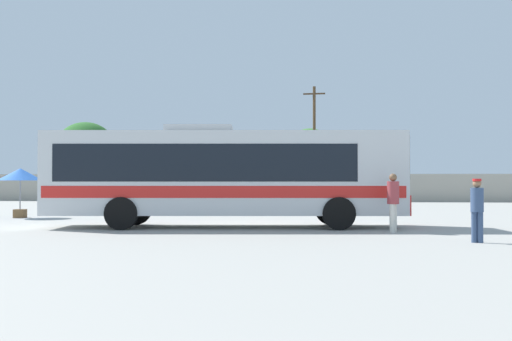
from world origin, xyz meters
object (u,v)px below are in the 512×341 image
object	(u,v)px
attendant_by_bus_door	(393,199)
parked_car_second_red	(241,192)
roadside_tree_midleft	(180,147)
vendor_umbrella_near_gate_blue	(20,176)
passenger_waiting_on_apron	(477,206)
roadside_tree_left	(86,146)
parked_car_leftmost_black	(149,192)
utility_pole_near	(314,141)
parked_car_third_silver	(327,192)
coach_bus_silver_red	(222,173)
roadside_tree_midright	(310,148)

from	to	relation	value
attendant_by_bus_door	parked_car_second_red	size ratio (longest dim) A/B	0.40
attendant_by_bus_door	roadside_tree_midleft	xyz separation A→B (m)	(-13.56, 32.74, 3.37)
vendor_umbrella_near_gate_blue	roadside_tree_midleft	xyz separation A→B (m)	(1.08, 26.44, 2.61)
passenger_waiting_on_apron	roadside_tree_left	bearing A→B (deg)	123.18
vendor_umbrella_near_gate_blue	passenger_waiting_on_apron	bearing A→B (deg)	-29.53
passenger_waiting_on_apron	parked_car_second_red	bearing A→B (deg)	107.96
attendant_by_bus_door	vendor_umbrella_near_gate_blue	size ratio (longest dim) A/B	0.85
parked_car_leftmost_black	parked_car_second_red	size ratio (longest dim) A/B	1.03
attendant_by_bus_door	utility_pole_near	world-z (taller)	utility_pole_near
vendor_umbrella_near_gate_blue	parked_car_third_silver	bearing A→B (deg)	55.94
passenger_waiting_on_apron	utility_pole_near	bearing A→B (deg)	96.50
parked_car_third_silver	roadside_tree_left	size ratio (longest dim) A/B	0.65
attendant_by_bus_door	passenger_waiting_on_apron	bearing A→B (deg)	-59.97
passenger_waiting_on_apron	roadside_tree_left	world-z (taller)	roadside_tree_left
coach_bus_silver_red	utility_pole_near	bearing A→B (deg)	84.38
coach_bus_silver_red	roadside_tree_midright	xyz separation A→B (m)	(2.69, 31.91, 2.47)
roadside_tree_left	roadside_tree_midleft	xyz separation A→B (m)	(8.12, -0.06, -0.12)
roadside_tree_left	roadside_tree_midleft	distance (m)	8.12
coach_bus_silver_red	roadside_tree_left	world-z (taller)	roadside_tree_left
utility_pole_near	vendor_umbrella_near_gate_blue	bearing A→B (deg)	-114.82
roadside_tree_midleft	vendor_umbrella_near_gate_blue	bearing A→B (deg)	-92.33
vendor_umbrella_near_gate_blue	roadside_tree_midleft	world-z (taller)	roadside_tree_midleft
vendor_umbrella_near_gate_blue	parked_car_leftmost_black	size ratio (longest dim) A/B	0.45
parked_car_second_red	utility_pole_near	bearing A→B (deg)	53.68
roadside_tree_left	parked_car_second_red	bearing A→B (deg)	-26.69
coach_bus_silver_red	roadside_tree_midleft	distance (m)	32.15
parked_car_leftmost_black	utility_pole_near	distance (m)	14.71
roadside_tree_midleft	parked_car_second_red	bearing A→B (deg)	-49.61
passenger_waiting_on_apron	vendor_umbrella_near_gate_blue	xyz separation A→B (m)	(-16.34, 9.25, 0.85)
parked_car_third_silver	roadside_tree_left	distance (m)	21.72
passenger_waiting_on_apron	utility_pole_near	xyz separation A→B (m)	(-4.08, 35.77, 3.94)
roadside_tree_left	roadside_tree_midright	distance (m)	18.95
attendant_by_bus_door	roadside_tree_midleft	size ratio (longest dim) A/B	0.29
parked_car_third_silver	roadside_tree_midleft	world-z (taller)	roadside_tree_midleft
parked_car_leftmost_black	roadside_tree_midleft	size ratio (longest dim) A/B	0.75
utility_pole_near	parked_car_leftmost_black	bearing A→B (deg)	-145.99
coach_bus_silver_red	parked_car_second_red	distance (m)	24.10
vendor_umbrella_near_gate_blue	roadside_tree_midleft	size ratio (longest dim) A/B	0.34
passenger_waiting_on_apron	parked_car_leftmost_black	distance (m)	32.03
roadside_tree_midright	parked_car_second_red	bearing A→B (deg)	-121.43
parked_car_leftmost_black	passenger_waiting_on_apron	bearing A→B (deg)	-60.46
passenger_waiting_on_apron	roadside_tree_midright	distance (m)	37.02
parked_car_second_red	utility_pole_near	xyz separation A→B (m)	(5.22, 7.09, 4.05)
parked_car_second_red	parked_car_leftmost_black	bearing A→B (deg)	-172.90
utility_pole_near	parked_car_third_silver	bearing A→B (deg)	-82.52
coach_bus_silver_red	parked_car_third_silver	distance (m)	24.42
parked_car_second_red	utility_pole_near	distance (m)	9.69
vendor_umbrella_near_gate_blue	utility_pole_near	world-z (taller)	utility_pole_near
roadside_tree_midleft	roadside_tree_midright	size ratio (longest dim) A/B	1.03
parked_car_leftmost_black	utility_pole_near	bearing A→B (deg)	34.01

